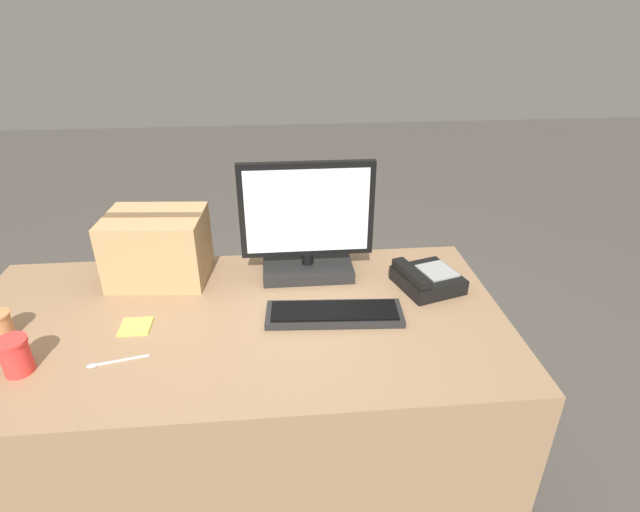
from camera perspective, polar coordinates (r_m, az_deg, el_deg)
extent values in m
plane|color=#47423D|center=(2.18, -8.19, -23.24)|extent=(12.00, 12.00, 0.00)
cube|color=#8C6B4C|center=(1.91, -8.96, -16.20)|extent=(1.80, 0.90, 0.74)
cube|color=black|center=(1.90, -1.42, -1.37)|extent=(0.34, 0.20, 0.04)
cylinder|color=black|center=(1.88, -1.44, -0.28)|extent=(0.04, 0.04, 0.04)
cube|color=black|center=(1.80, -1.51, 5.29)|extent=(0.49, 0.03, 0.36)
cube|color=white|center=(1.78, -1.47, 5.08)|extent=(0.44, 0.01, 0.31)
cube|color=black|center=(1.66, 1.64, -6.65)|extent=(0.46, 0.17, 0.02)
cube|color=black|center=(1.65, 1.65, -6.25)|extent=(0.42, 0.14, 0.01)
cube|color=black|center=(1.85, 12.21, -2.68)|extent=(0.25, 0.26, 0.05)
cube|color=black|center=(1.79, 10.39, -1.98)|extent=(0.10, 0.20, 0.03)
cube|color=gray|center=(1.86, 13.24, -1.65)|extent=(0.14, 0.15, 0.01)
cylinder|color=#BC7547|center=(1.83, -32.73, -6.82)|extent=(0.07, 0.07, 0.08)
cylinder|color=red|center=(1.65, -31.42, -9.84)|extent=(0.08, 0.08, 0.10)
cylinder|color=red|center=(1.62, -31.89, -8.29)|extent=(0.09, 0.09, 0.01)
cube|color=#B2B2B7|center=(1.59, -21.58, -10.99)|extent=(0.15, 0.04, 0.00)
ellipsoid|color=#B2B2B7|center=(1.60, -24.62, -11.33)|extent=(0.04, 0.03, 0.00)
cube|color=tan|center=(1.92, -18.07, 0.98)|extent=(0.37, 0.29, 0.25)
cube|color=brown|center=(1.87, -18.64, 4.48)|extent=(0.34, 0.07, 0.00)
cube|color=#E5DB4C|center=(1.72, -20.32, -7.56)|extent=(0.10, 0.10, 0.01)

